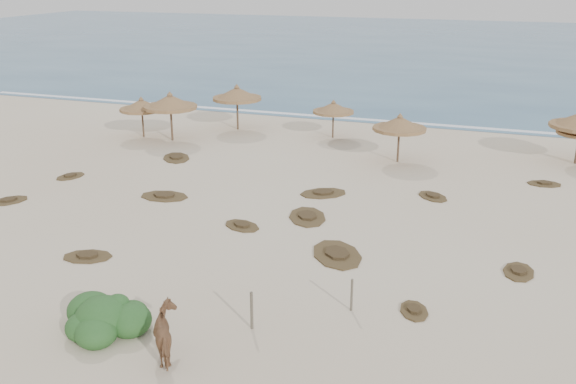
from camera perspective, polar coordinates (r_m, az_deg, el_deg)
name	(u,v)px	position (r m, az deg, el deg)	size (l,w,h in m)	color
ground	(255,275)	(23.52, -2.93, -7.39)	(160.00, 160.00, 0.00)	beige
ocean	(454,47)	(95.35, 14.52, 12.39)	(200.00, 100.00, 0.01)	#265274
foam_line	(389,122)	(47.32, 8.95, 6.21)	(70.00, 0.60, 0.01)	white
palapa_0	(142,106)	(43.08, -12.89, 7.50)	(2.98, 2.98, 2.68)	brown
palapa_1	(170,102)	(41.70, -10.42, 7.84)	(3.65, 3.65, 3.19)	brown
palapa_2	(237,94)	(44.11, -4.56, 8.66)	(3.45, 3.45, 3.14)	brown
palapa_3	(333,108)	(41.91, 4.06, 7.44)	(3.27, 3.27, 2.52)	brown
palapa_4	(400,124)	(36.90, 9.89, 5.96)	(3.09, 3.09, 2.85)	brown
horse	(168,334)	(18.91, -10.61, -12.32)	(0.80, 1.77, 1.49)	#986745
fence_post_near	(252,310)	(20.02, -3.25, -10.47)	(0.09, 0.09, 1.26)	brown
fence_post_far	(352,295)	(21.08, 5.68, -9.10)	(0.08, 0.08, 1.13)	brown
bush	(104,318)	(20.77, -16.02, -10.75)	(2.86, 2.52, 1.28)	#33632A
scrub_0	(9,200)	(33.40, -23.58, -0.69)	(1.97, 2.15, 0.16)	brown
scrub_1	(164,196)	(31.79, -10.94, -0.34)	(2.51, 1.74, 0.16)	brown
scrub_2	(242,225)	(27.75, -4.12, -2.98)	(2.09, 1.79, 0.16)	brown
scrub_3	(307,217)	(28.67, 1.73, -2.19)	(2.47, 2.95, 0.16)	brown
scrub_4	(519,271)	(25.11, 19.82, -6.66)	(1.17, 1.75, 0.16)	brown
scrub_6	(176,158)	(38.11, -9.90, 3.03)	(2.57, 2.79, 0.16)	brown
scrub_7	(433,196)	(31.96, 12.74, -0.36)	(2.03, 2.06, 0.16)	brown
scrub_8	(70,176)	(36.12, -18.78, 1.36)	(1.49, 1.86, 0.16)	brown
scrub_9	(337,254)	(25.08, 4.37, -5.52)	(3.02, 3.37, 0.16)	brown
scrub_10	(544,184)	(35.55, 21.83, 0.70)	(1.84, 1.34, 0.16)	brown
scrub_11	(87,256)	(26.01, -17.40, -5.46)	(2.19, 1.72, 0.16)	brown
scrub_12	(414,310)	(21.55, 11.14, -10.28)	(1.29, 1.60, 0.16)	brown
scrub_13	(323,193)	(31.67, 3.16, -0.08)	(2.80, 2.60, 0.16)	brown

